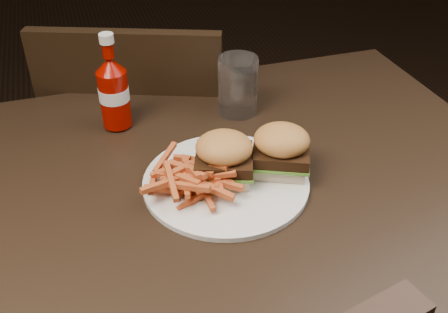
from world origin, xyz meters
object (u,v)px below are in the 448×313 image
object	(u,v)px
dining_table	(182,201)
tumbler	(238,87)
chair_far	(154,159)
ketchup_bottle	(115,99)
plate	(226,182)

from	to	relation	value
dining_table	tumbler	xyz separation A→B (m)	(0.17, 0.22, 0.08)
dining_table	chair_far	distance (m)	0.63
dining_table	chair_far	world-z (taller)	dining_table
dining_table	ketchup_bottle	distance (m)	0.26
plate	chair_far	bearing A→B (deg)	93.45
dining_table	plate	xyz separation A→B (m)	(0.07, -0.00, 0.03)
chair_far	plate	distance (m)	0.64
chair_far	tumbler	distance (m)	0.52
chair_far	tumbler	xyz separation A→B (m)	(0.13, -0.33, 0.38)
dining_table	tumbler	distance (m)	0.29
chair_far	tumbler	size ratio (longest dim) A/B	3.46
dining_table	tumbler	world-z (taller)	tumbler
dining_table	plate	distance (m)	0.08
tumbler	chair_far	bearing A→B (deg)	111.32
plate	tumbler	xyz separation A→B (m)	(0.10, 0.22, 0.05)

